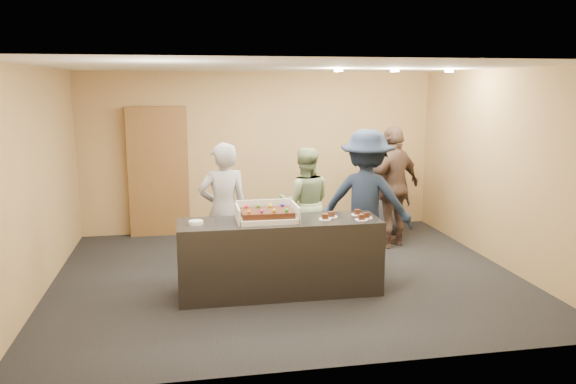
# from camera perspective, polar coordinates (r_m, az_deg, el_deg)

# --- Properties ---
(room) EXTENTS (6.04, 6.00, 2.70)m
(room) POSITION_cam_1_polar(r_m,az_deg,el_deg) (7.17, -0.12, 1.78)
(room) COLOR black
(room) RESTS_ON ground
(serving_counter) EXTENTS (2.40, 0.71, 0.90)m
(serving_counter) POSITION_cam_1_polar(r_m,az_deg,el_deg) (6.78, -0.84, -6.59)
(serving_counter) COLOR black
(serving_counter) RESTS_ON floor
(storage_cabinet) EXTENTS (0.97, 0.15, 2.14)m
(storage_cabinet) POSITION_cam_1_polar(r_m,az_deg,el_deg) (9.49, -13.03, 2.02)
(storage_cabinet) COLOR brown
(storage_cabinet) RESTS_ON floor
(cake_box) EXTENTS (0.71, 0.49, 0.21)m
(cake_box) POSITION_cam_1_polar(r_m,az_deg,el_deg) (6.65, -2.18, -2.50)
(cake_box) COLOR white
(cake_box) RESTS_ON serving_counter
(sheet_cake) EXTENTS (0.61, 0.42, 0.12)m
(sheet_cake) POSITION_cam_1_polar(r_m,az_deg,el_deg) (6.61, -2.15, -2.13)
(sheet_cake) COLOR #3A1A0D
(sheet_cake) RESTS_ON cake_box
(plate_stack) EXTENTS (0.17, 0.17, 0.04)m
(plate_stack) POSITION_cam_1_polar(r_m,az_deg,el_deg) (6.55, -9.34, -3.07)
(plate_stack) COLOR white
(plate_stack) RESTS_ON serving_counter
(slice_a) EXTENTS (0.15, 0.15, 0.07)m
(slice_a) POSITION_cam_1_polar(r_m,az_deg,el_deg) (6.71, 3.79, -2.60)
(slice_a) COLOR white
(slice_a) RESTS_ON serving_counter
(slice_b) EXTENTS (0.15, 0.15, 0.07)m
(slice_b) POSITION_cam_1_polar(r_m,az_deg,el_deg) (6.83, 4.42, -2.36)
(slice_b) COLOR white
(slice_b) RESTS_ON serving_counter
(slice_c) EXTENTS (0.15, 0.15, 0.07)m
(slice_c) POSITION_cam_1_polar(r_m,az_deg,el_deg) (6.72, 7.46, -2.65)
(slice_c) COLOR white
(slice_c) RESTS_ON serving_counter
(slice_d) EXTENTS (0.15, 0.15, 0.07)m
(slice_d) POSITION_cam_1_polar(r_m,az_deg,el_deg) (6.98, 7.05, -2.13)
(slice_d) COLOR white
(slice_d) RESTS_ON serving_counter
(slice_e) EXTENTS (0.15, 0.15, 0.07)m
(slice_e) POSITION_cam_1_polar(r_m,az_deg,el_deg) (6.83, 7.97, -2.44)
(slice_e) COLOR white
(slice_e) RESTS_ON serving_counter
(person_server_grey) EXTENTS (0.70, 0.52, 1.77)m
(person_server_grey) POSITION_cam_1_polar(r_m,az_deg,el_deg) (7.28, -6.57, -1.91)
(person_server_grey) COLOR #939398
(person_server_grey) RESTS_ON floor
(person_sage_man) EXTENTS (0.86, 0.72, 1.61)m
(person_sage_man) POSITION_cam_1_polar(r_m,az_deg,el_deg) (8.07, 1.71, -1.14)
(person_sage_man) COLOR gray
(person_sage_man) RESTS_ON floor
(person_navy_man) EXTENTS (1.42, 1.19, 1.91)m
(person_navy_man) POSITION_cam_1_polar(r_m,az_deg,el_deg) (7.53, 7.95, -0.95)
(person_navy_man) COLOR #192439
(person_navy_man) RESTS_ON floor
(person_brown_extra) EXTENTS (1.18, 0.93, 1.87)m
(person_brown_extra) POSITION_cam_1_polar(r_m,az_deg,el_deg) (8.77, 10.66, 0.51)
(person_brown_extra) COLOR #50382D
(person_brown_extra) RESTS_ON floor
(person_dark_suit) EXTENTS (0.92, 0.78, 1.60)m
(person_dark_suit) POSITION_cam_1_polar(r_m,az_deg,el_deg) (9.36, 9.96, 0.33)
(person_dark_suit) COLOR #27272C
(person_dark_suit) RESTS_ON floor
(ceiling_spotlights) EXTENTS (1.72, 0.12, 0.03)m
(ceiling_spotlights) POSITION_cam_1_polar(r_m,az_deg,el_deg) (8.01, 10.79, 12.02)
(ceiling_spotlights) COLOR #FFEAC6
(ceiling_spotlights) RESTS_ON ceiling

